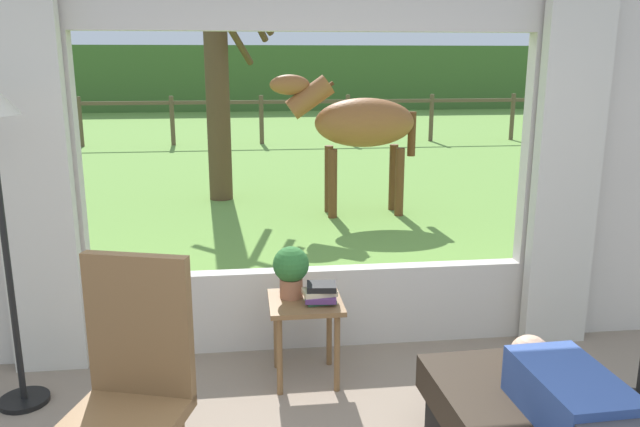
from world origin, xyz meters
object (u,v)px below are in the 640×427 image
object	(u,v)px
rocking_chair	(132,388)
book_stack	(321,293)
potted_plant	(291,269)
horse	(358,124)
pasture_tree	(220,80)
side_table	(305,315)
reclining_person	(595,424)

from	to	relation	value
rocking_chair	book_stack	distance (m)	1.33
potted_plant	horse	size ratio (longest dim) A/B	0.18
book_stack	potted_plant	bearing A→B (deg)	145.27
potted_plant	pasture_tree	xyz separation A→B (m)	(-0.54, 5.13, 0.95)
side_table	book_stack	distance (m)	0.19
side_table	pasture_tree	xyz separation A→B (m)	(-0.62, 5.19, 1.22)
potted_plant	book_stack	size ratio (longest dim) A/B	1.50
book_stack	pasture_tree	size ratio (longest dim) A/B	0.06
reclining_person	rocking_chair	world-z (taller)	rocking_chair
horse	rocking_chair	bearing A→B (deg)	158.76
book_stack	horse	bearing A→B (deg)	76.82
pasture_tree	potted_plant	bearing A→B (deg)	-83.94
pasture_tree	book_stack	bearing A→B (deg)	-82.27
reclining_person	potted_plant	distance (m)	1.89
rocking_chair	potted_plant	distance (m)	1.32
side_table	potted_plant	world-z (taller)	potted_plant
side_table	horse	distance (m)	4.31
book_stack	horse	xyz separation A→B (m)	(0.98, 4.17, 0.57)
pasture_tree	rocking_chair	bearing A→B (deg)	-92.15
horse	book_stack	bearing A→B (deg)	166.18
rocking_chair	potted_plant	world-z (taller)	rocking_chair
potted_plant	book_stack	distance (m)	0.24
rocking_chair	pasture_tree	bearing A→B (deg)	104.76
side_table	book_stack	bearing A→B (deg)	-32.67
book_stack	pasture_tree	world-z (taller)	pasture_tree
reclining_person	horse	size ratio (longest dim) A/B	0.79
reclining_person	potted_plant	size ratio (longest dim) A/B	4.48
reclining_person	book_stack	bearing A→B (deg)	121.07
side_table	horse	world-z (taller)	horse
book_stack	horse	world-z (taller)	horse
rocking_chair	side_table	bearing A→B (deg)	66.19
potted_plant	horse	bearing A→B (deg)	74.24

